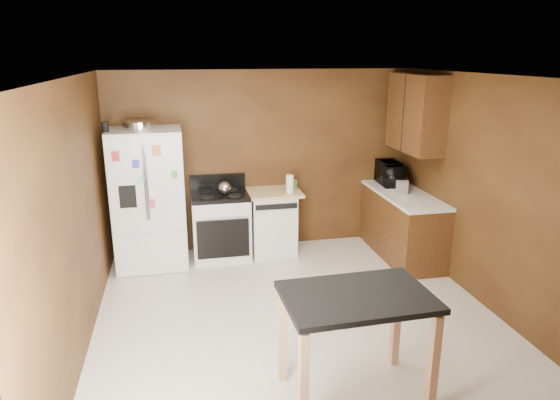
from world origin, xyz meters
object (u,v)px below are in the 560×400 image
object	(u,v)px
kettle	(225,188)
island	(356,311)
pen_cup	(105,127)
microwave	(390,174)
green_canister	(293,184)
refrigerator	(149,199)
gas_range	(221,225)
toaster	(400,185)
roasting_pan	(139,125)
dishwasher	(272,221)
paper_towel	(290,184)

from	to	relation	value
kettle	island	bearing A→B (deg)	-76.74
island	pen_cup	bearing A→B (deg)	126.01
pen_cup	microwave	size ratio (longest dim) A/B	0.23
green_canister	microwave	distance (m)	1.41
green_canister	kettle	bearing A→B (deg)	-170.70
green_canister	refrigerator	distance (m)	1.95
green_canister	gas_range	world-z (taller)	gas_range
kettle	refrigerator	size ratio (longest dim) A/B	0.10
refrigerator	toaster	bearing A→B (deg)	-5.86
pen_cup	toaster	bearing A→B (deg)	-3.19
pen_cup	toaster	xyz separation A→B (m)	(3.75, -0.21, -0.86)
roasting_pan	kettle	distance (m)	1.34
pen_cup	dishwasher	distance (m)	2.51
pen_cup	microwave	bearing A→B (deg)	3.26
paper_towel	toaster	xyz separation A→B (m)	(1.47, -0.29, -0.01)
pen_cup	gas_range	bearing A→B (deg)	8.09
pen_cup	green_canister	world-z (taller)	pen_cup
pen_cup	kettle	distance (m)	1.67
roasting_pan	refrigerator	xyz separation A→B (m)	(0.05, -0.04, -0.95)
roasting_pan	gas_range	size ratio (longest dim) A/B	0.37
pen_cup	dishwasher	world-z (taller)	pen_cup
microwave	island	world-z (taller)	microwave
paper_towel	refrigerator	size ratio (longest dim) A/B	0.14
kettle	island	size ratio (longest dim) A/B	0.15
paper_towel	island	size ratio (longest dim) A/B	0.21
microwave	kettle	bearing A→B (deg)	95.90
paper_towel	island	distance (m)	3.04
roasting_pan	toaster	size ratio (longest dim) A/B	1.51
paper_towel	refrigerator	bearing A→B (deg)	178.44
pen_cup	island	size ratio (longest dim) A/B	0.11
refrigerator	island	world-z (taller)	refrigerator
paper_towel	gas_range	bearing A→B (deg)	173.26
gas_range	dishwasher	distance (m)	0.72
roasting_pan	microwave	world-z (taller)	roasting_pan
pen_cup	green_canister	bearing A→B (deg)	7.02
pen_cup	dishwasher	xyz separation A→B (m)	(2.07, 0.22, -1.41)
green_canister	toaster	world-z (taller)	toaster
kettle	roasting_pan	bearing A→B (deg)	178.17
microwave	dishwasher	xyz separation A→B (m)	(-1.72, 0.00, -0.59)
microwave	refrigerator	bearing A→B (deg)	95.39
paper_towel	pen_cup	bearing A→B (deg)	-177.98
dishwasher	refrigerator	bearing A→B (deg)	-177.01
microwave	island	distance (m)	3.57
kettle	green_canister	xyz separation A→B (m)	(0.97, 0.16, -0.04)
roasting_pan	island	xyz separation A→B (m)	(1.75, -3.11, -1.09)
paper_towel	microwave	size ratio (longest dim) A/B	0.46
pen_cup	paper_towel	world-z (taller)	pen_cup
green_canister	gas_range	xyz separation A→B (m)	(-1.04, -0.10, -0.49)
pen_cup	refrigerator	bearing A→B (deg)	16.65
roasting_pan	refrigerator	world-z (taller)	roasting_pan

